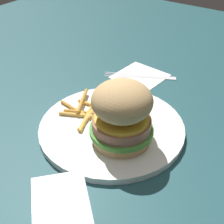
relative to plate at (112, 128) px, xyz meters
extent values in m
plane|color=#1E474C|center=(0.01, 0.00, -0.01)|extent=(1.60, 1.60, 0.00)
cylinder|color=white|center=(0.00, 0.00, 0.00)|extent=(0.27, 0.27, 0.01)
cylinder|color=tan|center=(-0.02, -0.04, 0.01)|extent=(0.10, 0.10, 0.02)
cylinder|color=#4C9338|center=(-0.02, -0.04, 0.03)|extent=(0.11, 0.11, 0.01)
cylinder|color=#8E5B47|center=(-0.02, -0.04, 0.04)|extent=(0.10, 0.10, 0.02)
cylinder|color=yellow|center=(-0.02, -0.04, 0.05)|extent=(0.09, 0.09, 0.00)
ellipsoid|color=tan|center=(-0.02, -0.04, 0.09)|extent=(0.10, 0.10, 0.06)
cylinder|color=gold|center=(0.00, 0.07, 0.01)|extent=(0.04, 0.08, 0.01)
cylinder|color=gold|center=(0.00, 0.09, 0.01)|extent=(0.02, 0.08, 0.01)
cylinder|color=gold|center=(-0.01, 0.05, 0.01)|extent=(0.08, 0.03, 0.01)
cylinder|color=#E5B251|center=(-0.01, 0.07, 0.01)|extent=(0.04, 0.07, 0.01)
cylinder|color=gold|center=(0.03, 0.06, 0.01)|extent=(0.01, 0.07, 0.01)
cylinder|color=gold|center=(-0.02, 0.05, 0.01)|extent=(0.07, 0.04, 0.01)
cylinder|color=gold|center=(0.02, 0.06, 0.01)|extent=(0.06, 0.02, 0.01)
cylinder|color=gold|center=(0.02, 0.09, 0.02)|extent=(0.08, 0.04, 0.01)
cube|color=white|center=(0.21, 0.06, -0.01)|extent=(0.12, 0.12, 0.00)
cube|color=silver|center=(0.22, 0.03, 0.00)|extent=(0.06, 0.10, 0.00)
cube|color=silver|center=(0.19, 0.10, 0.00)|extent=(0.04, 0.04, 0.00)
cylinder|color=silver|center=(0.18, 0.13, 0.00)|extent=(0.02, 0.03, 0.00)
cylinder|color=silver|center=(0.18, 0.13, 0.00)|extent=(0.02, 0.03, 0.00)
cylinder|color=silver|center=(0.17, 0.12, 0.00)|extent=(0.02, 0.03, 0.00)
camera|label=1|loc=(-0.37, -0.26, 0.36)|focal=49.95mm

